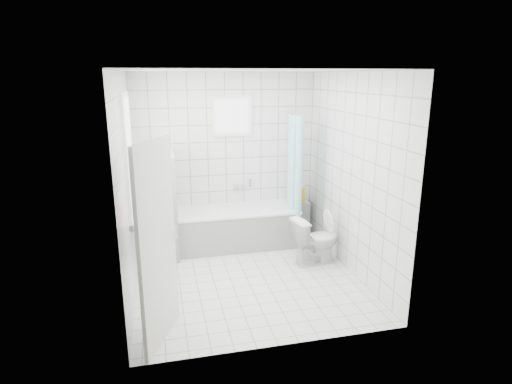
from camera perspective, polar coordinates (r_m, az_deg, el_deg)
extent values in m
plane|color=white|center=(5.69, -1.27, -11.31)|extent=(3.00, 3.00, 0.00)
plane|color=white|center=(5.09, -1.45, 15.89)|extent=(3.00, 3.00, 0.00)
cube|color=white|center=(6.68, -4.02, 4.50)|extent=(2.80, 0.02, 2.60)
cube|color=white|center=(3.84, 3.30, -3.68)|extent=(2.80, 0.02, 2.60)
cube|color=white|center=(5.14, -16.80, 0.60)|extent=(0.02, 3.00, 2.60)
cube|color=white|center=(5.68, 12.60, 2.25)|extent=(0.02, 3.00, 2.60)
cube|color=white|center=(5.37, -16.40, 4.52)|extent=(0.01, 0.90, 1.40)
cube|color=white|center=(6.56, -3.19, 10.05)|extent=(0.50, 0.01, 0.50)
cube|color=white|center=(5.55, -15.36, -2.98)|extent=(0.18, 1.02, 0.08)
cube|color=silver|center=(4.16, -13.00, -6.94)|extent=(0.36, 0.75, 2.00)
cube|color=white|center=(6.61, -2.54, -4.82)|extent=(1.82, 0.75, 0.55)
cube|color=white|center=(6.52, -2.57, -2.43)|extent=(1.84, 0.77, 0.03)
cube|color=white|center=(6.31, -11.30, -1.54)|extent=(0.15, 0.85, 1.50)
cube|color=white|center=(7.09, 5.37, -3.45)|extent=(0.40, 0.24, 0.55)
imported|color=white|center=(6.02, 7.94, -6.38)|extent=(0.72, 0.48, 0.67)
cylinder|color=silver|center=(6.42, 4.99, 10.35)|extent=(0.02, 0.80, 0.02)
cube|color=silver|center=(6.77, -2.30, 0.77)|extent=(0.18, 0.06, 0.06)
imported|color=silver|center=(5.58, -15.38, -0.72)|extent=(0.17, 0.17, 0.32)
imported|color=white|center=(5.48, -15.35, -1.89)|extent=(0.17, 0.17, 0.16)
imported|color=#DD55A0|center=(5.12, -15.52, -2.34)|extent=(0.12, 0.12, 0.29)
imported|color=#AF5796|center=(5.76, -15.29, -0.78)|extent=(0.14, 0.14, 0.21)
imported|color=#2EC3CF|center=(5.29, -15.43, -2.31)|extent=(0.12, 0.11, 0.19)
cylinder|color=yellow|center=(6.91, 6.31, -0.48)|extent=(0.06, 0.06, 0.26)
cylinder|color=#16853B|center=(6.88, 5.39, -0.69)|extent=(0.06, 0.06, 0.22)
cylinder|color=#1C24E4|center=(7.02, 5.84, -0.30)|extent=(0.06, 0.06, 0.24)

